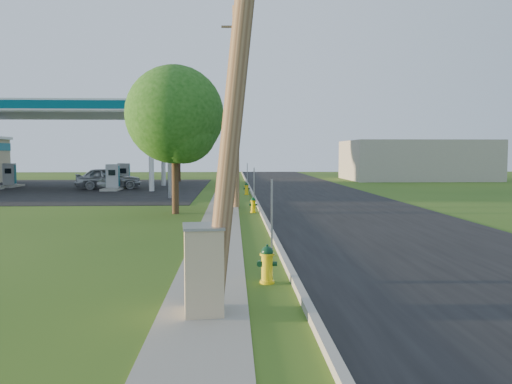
% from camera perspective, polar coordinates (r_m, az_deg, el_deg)
% --- Properties ---
extents(ground_plane, '(140.00, 140.00, 0.00)m').
position_cam_1_polar(ground_plane, '(10.12, 1.97, -11.16)').
color(ground_plane, '#284913').
rests_on(ground_plane, ground).
extents(road, '(8.00, 120.00, 0.02)m').
position_cam_1_polar(road, '(20.60, 12.39, -3.43)').
color(road, black).
rests_on(road, ground).
extents(curb, '(0.15, 120.00, 0.15)m').
position_cam_1_polar(curb, '(19.94, 1.19, -3.39)').
color(curb, gray).
rests_on(curb, ground).
extents(sidewalk, '(1.50, 120.00, 0.03)m').
position_cam_1_polar(sidewalk, '(19.92, -3.85, -3.58)').
color(sidewalk, gray).
rests_on(sidewalk, ground).
extents(forecourt, '(26.00, 28.00, 0.02)m').
position_cam_1_polar(forecourt, '(44.51, -22.47, 0.33)').
color(forecourt, black).
rests_on(forecourt, ground).
extents(utility_pole_near, '(1.40, 0.32, 9.48)m').
position_cam_1_polar(utility_pole_near, '(9.00, -1.44, 17.86)').
color(utility_pole_near, brown).
rests_on(utility_pole_near, ground).
extents(utility_pole_mid, '(1.40, 0.32, 9.80)m').
position_cam_1_polar(utility_pole_mid, '(26.84, -2.13, 8.95)').
color(utility_pole_mid, brown).
rests_on(utility_pole_mid, ground).
extents(utility_pole_far, '(1.40, 0.32, 9.50)m').
position_cam_1_polar(utility_pole_far, '(44.79, -2.26, 6.79)').
color(utility_pole_far, brown).
rests_on(utility_pole_far, ground).
extents(sign_post_near, '(0.05, 0.04, 2.00)m').
position_cam_1_polar(sign_post_near, '(14.07, 1.68, -2.71)').
color(sign_post_near, gray).
rests_on(sign_post_near, ground).
extents(sign_post_mid, '(0.05, 0.04, 2.00)m').
position_cam_1_polar(sign_post_mid, '(25.81, -0.20, 0.37)').
color(sign_post_mid, gray).
rests_on(sign_post_mid, ground).
extents(sign_post_far, '(0.05, 0.04, 2.00)m').
position_cam_1_polar(sign_post_far, '(37.99, -0.92, 1.54)').
color(sign_post_far, gray).
rests_on(sign_post_far, ground).
extents(gas_canopy, '(18.18, 9.18, 6.40)m').
position_cam_1_polar(gas_canopy, '(43.91, -20.20, 8.03)').
color(gas_canopy, silver).
rests_on(gas_canopy, ground).
extents(fuel_pump_ne, '(1.20, 3.20, 1.90)m').
position_cam_1_polar(fuel_pump_ne, '(40.73, -14.84, 1.19)').
color(fuel_pump_ne, gray).
rests_on(fuel_pump_ne, ground).
extents(fuel_pump_sw, '(1.20, 3.20, 1.90)m').
position_cam_1_polar(fuel_pump_sw, '(47.24, -24.51, 1.33)').
color(fuel_pump_sw, gray).
rests_on(fuel_pump_sw, ground).
extents(fuel_pump_se, '(1.20, 3.20, 1.90)m').
position_cam_1_polar(fuel_pump_se, '(44.64, -13.74, 1.44)').
color(fuel_pump_se, gray).
rests_on(fuel_pump_se, ground).
extents(price_pylon, '(0.34, 2.04, 6.85)m').
position_cam_1_polar(price_pylon, '(32.57, -9.15, 8.88)').
color(price_pylon, gray).
rests_on(price_pylon, ground).
extents(distant_building, '(14.00, 10.00, 4.00)m').
position_cam_1_polar(distant_building, '(57.87, 16.50, 3.23)').
color(distant_building, '#A0978A').
rests_on(distant_building, ground).
extents(tree_verge, '(4.31, 4.31, 6.53)m').
position_cam_1_polar(tree_verge, '(24.09, -8.35, 7.68)').
color(tree_verge, '#3B271B').
rests_on(tree_verge, ground).
extents(tree_lot, '(5.17, 5.17, 7.83)m').
position_cam_1_polar(tree_lot, '(52.14, -8.04, 6.63)').
color(tree_lot, '#3B271B').
rests_on(tree_lot, ground).
extents(hydrant_near, '(0.42, 0.37, 0.81)m').
position_cam_1_polar(hydrant_near, '(11.17, 1.18, -7.62)').
color(hydrant_near, yellow).
rests_on(hydrant_near, ground).
extents(hydrant_mid, '(0.36, 0.33, 0.71)m').
position_cam_1_polar(hydrant_mid, '(24.43, -0.29, -1.38)').
color(hydrant_mid, '#DFBC04').
rests_on(hydrant_mid, ground).
extents(hydrant_far, '(0.41, 0.37, 0.80)m').
position_cam_1_polar(hydrant_far, '(35.13, -1.00, 0.35)').
color(hydrant_far, yellow).
rests_on(hydrant_far, ground).
extents(utility_cabinet, '(0.75, 0.93, 1.48)m').
position_cam_1_polar(utility_cabinet, '(9.07, -5.56, -8.13)').
color(utility_cabinet, tan).
rests_on(utility_cabinet, ground).
extents(car_silver, '(5.11, 2.94, 1.64)m').
position_cam_1_polar(car_silver, '(42.20, -15.28, 1.40)').
color(car_silver, '#A5A8AC').
rests_on(car_silver, ground).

